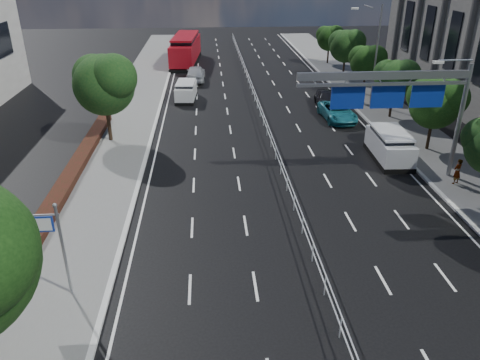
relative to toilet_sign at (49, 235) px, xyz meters
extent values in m
plane|color=black|center=(10.95, 0.00, -2.94)|extent=(160.00, 160.00, 0.00)
cube|color=slate|center=(-0.55, 0.00, -2.87)|extent=(5.00, 140.00, 0.14)
cube|color=silver|center=(1.95, 0.00, -2.87)|extent=(0.25, 140.00, 0.15)
cube|color=silver|center=(10.95, 22.50, -1.94)|extent=(0.05, 85.00, 0.05)
cube|color=silver|center=(10.95, 22.50, -2.39)|extent=(0.05, 85.00, 0.05)
cube|color=black|center=(-2.35, 5.00, -2.58)|extent=(1.00, 36.00, 0.44)
cylinder|color=gray|center=(0.45, 0.00, -0.84)|extent=(0.12, 0.12, 4.20)
sphere|color=gray|center=(0.45, 0.00, 1.31)|extent=(0.18, 0.18, 0.18)
cylinder|color=gray|center=(-0.10, 0.00, 0.91)|extent=(1.30, 0.07, 0.07)
cube|color=navy|center=(-0.40, 0.00, 0.51)|extent=(1.35, 0.06, 0.68)
cube|color=white|center=(-0.40, 0.04, 0.51)|extent=(1.20, 0.01, 0.54)
cube|color=white|center=(-0.40, -0.04, 0.51)|extent=(1.20, 0.01, 0.54)
cylinder|color=gray|center=(21.55, 10.00, 0.66)|extent=(0.28, 0.28, 7.20)
cube|color=gray|center=(16.55, 10.00, 3.66)|extent=(10.20, 0.25, 0.45)
cube|color=gray|center=(16.55, 10.00, 3.16)|extent=(10.20, 0.18, 0.18)
cylinder|color=gray|center=(20.55, 10.00, 4.46)|extent=(2.00, 0.10, 0.10)
cube|color=silver|center=(19.55, 10.00, 4.36)|extent=(0.60, 0.25, 0.15)
cube|color=navy|center=(19.35, 10.18, 2.36)|extent=(2.00, 0.08, 1.40)
cube|color=white|center=(19.35, 10.23, 2.36)|extent=(1.80, 0.02, 1.20)
cube|color=navy|center=(16.95, 10.18, 2.36)|extent=(2.00, 0.08, 1.40)
cube|color=white|center=(16.95, 10.23, 2.36)|extent=(1.80, 0.02, 1.20)
cube|color=navy|center=(14.55, 10.18, 2.36)|extent=(2.00, 0.08, 1.40)
cube|color=white|center=(14.55, 10.23, 2.36)|extent=(1.80, 0.02, 1.20)
cylinder|color=gray|center=(21.75, 26.00, 1.56)|extent=(0.16, 0.16, 9.00)
cylinder|color=gray|center=(20.55, 26.00, 5.86)|extent=(0.10, 2.40, 0.10)
cube|color=silver|center=(19.35, 26.00, 5.71)|extent=(0.60, 0.25, 0.15)
cylinder|color=black|center=(-1.05, 18.00, -1.19)|extent=(0.28, 0.28, 3.50)
sphere|color=#113714|center=(-1.05, 18.00, 1.40)|extent=(4.40, 4.40, 4.40)
sphere|color=#113714|center=(-0.17, 17.34, 2.10)|extent=(3.30, 3.30, 3.30)
sphere|color=#113714|center=(-1.82, 18.66, 1.96)|extent=(3.08, 3.08, 3.08)
cylinder|color=black|center=(22.15, 14.50, -1.54)|extent=(0.22, 0.22, 2.80)
sphere|color=black|center=(22.15, 14.50, 0.53)|extent=(3.50, 3.50, 3.50)
sphere|color=black|center=(22.85, 13.97, 1.09)|extent=(2.62, 2.62, 2.62)
sphere|color=black|center=(21.54, 15.03, 0.98)|extent=(2.45, 2.45, 2.45)
cylinder|color=black|center=(22.15, 22.00, -1.59)|extent=(0.22, 0.22, 2.70)
sphere|color=#113714|center=(22.15, 22.00, 0.40)|extent=(3.30, 3.30, 3.30)
sphere|color=#113714|center=(22.81, 21.50, 0.94)|extent=(2.48, 2.48, 2.47)
sphere|color=#113714|center=(21.58, 22.50, 0.84)|extent=(2.31, 2.31, 2.31)
cylinder|color=black|center=(22.15, 29.50, -1.62)|extent=(0.21, 0.21, 2.65)
sphere|color=black|center=(22.15, 29.50, 0.34)|extent=(3.20, 3.20, 3.20)
sphere|color=black|center=(22.79, 29.02, 0.87)|extent=(2.40, 2.40, 2.40)
sphere|color=black|center=(21.59, 29.98, 0.77)|extent=(2.24, 2.24, 2.24)
cylinder|color=black|center=(22.15, 37.00, -1.52)|extent=(0.23, 0.23, 2.85)
sphere|color=#113714|center=(22.15, 37.00, 0.59)|extent=(3.60, 3.60, 3.60)
sphere|color=#113714|center=(22.87, 36.46, 1.16)|extent=(2.70, 2.70, 2.70)
sphere|color=#113714|center=(21.52, 37.54, 1.05)|extent=(2.52, 2.52, 2.52)
cylinder|color=black|center=(22.15, 44.50, -1.64)|extent=(0.21, 0.21, 2.60)
sphere|color=black|center=(22.15, 44.50, 0.28)|extent=(3.10, 3.10, 3.10)
sphere|color=black|center=(22.77, 44.03, 0.80)|extent=(2.32, 2.33, 2.32)
sphere|color=black|center=(21.61, 44.97, 0.70)|extent=(2.17, 2.17, 2.17)
cube|color=black|center=(4.34, 28.94, -2.80)|extent=(2.11, 4.29, 0.30)
cube|color=silver|center=(4.34, 28.94, -2.08)|extent=(2.07, 4.21, 1.23)
cube|color=black|center=(4.34, 28.94, -1.46)|extent=(1.84, 3.05, 0.54)
cube|color=silver|center=(4.34, 28.94, -1.19)|extent=(1.93, 3.30, 0.11)
cylinder|color=black|center=(3.50, 27.65, -2.64)|extent=(0.31, 0.63, 0.61)
cylinder|color=black|center=(4.97, 27.54, -2.64)|extent=(0.31, 0.63, 0.61)
cylinder|color=black|center=(3.70, 30.34, -2.64)|extent=(0.31, 0.63, 0.61)
cylinder|color=black|center=(5.18, 30.23, -2.64)|extent=(0.31, 0.63, 0.61)
cube|color=black|center=(3.79, 46.35, -2.77)|extent=(3.87, 12.15, 0.36)
cube|color=maroon|center=(3.79, 46.35, -1.23)|extent=(3.79, 11.91, 2.43)
cube|color=black|center=(3.79, 46.35, -0.02)|extent=(3.29, 8.62, 1.07)
cube|color=maroon|center=(3.79, 46.35, 0.52)|extent=(3.46, 9.33, 0.21)
cylinder|color=black|center=(2.29, 42.60, -2.58)|extent=(0.37, 0.76, 0.74)
cylinder|color=black|center=(4.62, 42.40, -2.58)|extent=(0.37, 0.76, 0.74)
cylinder|color=black|center=(2.96, 50.30, -2.58)|extent=(0.37, 0.76, 0.74)
cylinder|color=black|center=(5.29, 50.10, -2.58)|extent=(0.37, 0.76, 0.74)
imported|color=#ACAFB4|center=(5.16, 36.69, -2.09)|extent=(2.20, 5.10, 1.71)
imported|color=black|center=(2.95, 55.99, -2.25)|extent=(1.98, 4.37, 1.39)
cube|color=black|center=(18.75, 13.08, -2.78)|extent=(2.31, 5.05, 0.34)
cube|color=#B5B8BD|center=(18.75, 13.08, -1.95)|extent=(2.26, 4.95, 1.40)
cube|color=black|center=(18.75, 13.08, -1.25)|extent=(2.04, 3.58, 0.62)
cube|color=#B5B8BD|center=(18.75, 13.08, -0.94)|extent=(2.14, 3.88, 0.12)
cylinder|color=black|center=(17.82, 11.52, -2.60)|extent=(0.32, 0.71, 0.70)
cylinder|color=black|center=(19.55, 11.44, -2.60)|extent=(0.32, 0.71, 0.70)
cylinder|color=black|center=(17.95, 14.73, -2.60)|extent=(0.32, 0.71, 0.70)
cylinder|color=black|center=(19.68, 14.65, -2.60)|extent=(0.32, 0.71, 0.70)
imported|color=#1B6B7A|center=(17.45, 21.87, -2.23)|extent=(2.63, 5.27, 1.43)
imported|color=black|center=(17.45, 25.51, -2.22)|extent=(2.54, 5.17, 1.45)
imported|color=gray|center=(21.39, 8.78, -2.00)|extent=(0.69, 0.60, 1.61)
imported|color=gray|center=(20.85, 26.29, -1.93)|extent=(0.87, 0.69, 1.76)
camera|label=1|loc=(6.33, -15.99, 9.85)|focal=35.00mm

